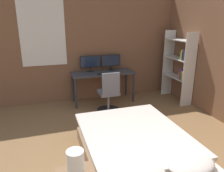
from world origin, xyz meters
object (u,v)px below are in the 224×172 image
(monitor_left, at_px, (90,62))
(bookshelf, at_px, (181,64))
(computer_mouse, at_px, (116,73))
(monitor_right, at_px, (111,61))
(keyboard, at_px, (105,74))
(office_chair, at_px, (109,96))
(bedside_lamp, at_px, (76,162))
(bed, at_px, (137,152))
(desk, at_px, (103,76))

(monitor_left, relative_size, bookshelf, 0.29)
(computer_mouse, bearing_deg, monitor_right, 90.61)
(monitor_right, xyz_separation_m, keyboard, (-0.26, -0.38, -0.22))
(bookshelf, bearing_deg, computer_mouse, 167.09)
(monitor_right, bearing_deg, keyboard, -124.87)
(monitor_left, xyz_separation_m, keyboard, (0.26, -0.38, -0.22))
(computer_mouse, bearing_deg, office_chair, -123.61)
(bookshelf, bearing_deg, monitor_right, 154.72)
(bedside_lamp, bearing_deg, bookshelf, 41.83)
(bed, xyz_separation_m, bookshelf, (2.06, 2.07, 0.71))
(desk, bearing_deg, bookshelf, -16.63)
(bedside_lamp, xyz_separation_m, bookshelf, (3.00, 2.68, 0.23))
(bedside_lamp, height_order, bookshelf, bookshelf)
(monitor_left, distance_m, office_chair, 1.08)
(monitor_right, bearing_deg, bed, -100.20)
(monitor_left, xyz_separation_m, monitor_right, (0.53, 0.00, 0.00))
(monitor_left, distance_m, keyboard, 0.51)
(monitor_right, bearing_deg, office_chair, -110.09)
(bedside_lamp, xyz_separation_m, keyboard, (1.18, 3.04, 0.04))
(desk, xyz_separation_m, office_chair, (-0.05, -0.67, -0.29))
(bookshelf, bearing_deg, office_chair, -176.26)
(bed, bearing_deg, bedside_lamp, -146.78)
(office_chair, bearing_deg, desk, 85.77)
(bedside_lamp, distance_m, desk, 3.43)
(keyboard, bearing_deg, monitor_left, 124.87)
(bedside_lamp, relative_size, bookshelf, 0.17)
(bed, relative_size, monitor_right, 4.06)
(office_chair, bearing_deg, bookshelf, 3.74)
(monitor_left, distance_m, monitor_right, 0.53)
(bed, bearing_deg, bookshelf, 45.11)
(bedside_lamp, distance_m, bookshelf, 4.03)
(bed, bearing_deg, computer_mouse, 78.16)
(monitor_right, xyz_separation_m, office_chair, (-0.31, -0.86, -0.61))
(bedside_lamp, relative_size, desk, 0.19)
(desk, bearing_deg, computer_mouse, -35.01)
(monitor_left, xyz_separation_m, office_chair, (0.22, -0.86, -0.61))
(desk, bearing_deg, monitor_left, 144.09)
(bed, distance_m, bedside_lamp, 1.22)
(bedside_lamp, distance_m, computer_mouse, 3.36)
(bed, relative_size, monitor_left, 4.06)
(bed, relative_size, office_chair, 2.15)
(bookshelf, bearing_deg, keyboard, 168.95)
(bed, height_order, monitor_right, monitor_right)
(bedside_lamp, distance_m, keyboard, 3.26)
(monitor_left, xyz_separation_m, bookshelf, (2.09, -0.74, -0.03))
(bed, relative_size, bedside_lamp, 6.86)
(monitor_right, distance_m, keyboard, 0.51)
(desk, xyz_separation_m, monitor_left, (-0.26, 0.19, 0.32))
(computer_mouse, relative_size, office_chair, 0.07)
(bed, relative_size, computer_mouse, 28.89)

